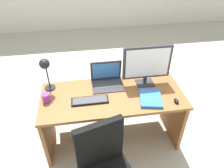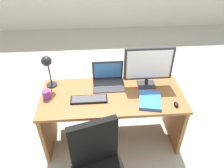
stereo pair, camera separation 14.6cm
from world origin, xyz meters
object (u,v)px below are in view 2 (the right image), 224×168
at_px(coffee_mug, 47,95).
at_px(desk_lamp, 47,65).
at_px(desk, 112,107).
at_px(book, 150,100).
at_px(laptop, 108,77).
at_px(monitor, 149,65).
at_px(mouse, 176,104).
at_px(keyboard, 89,99).

bearing_deg(coffee_mug, desk_lamp, 85.45).
height_order(desk, book, book).
bearing_deg(desk_lamp, laptop, 3.19).
distance_m(desk_lamp, coffee_mug, 0.32).
distance_m(monitor, desk_lamp, 1.09).
bearing_deg(mouse, keyboard, 170.04).
bearing_deg(desk, desk_lamp, 167.56).
distance_m(keyboard, mouse, 0.90).
distance_m(desk, mouse, 0.74).
relative_size(desk, book, 4.69).
xyz_separation_m(desk, mouse, (0.64, -0.28, 0.24)).
relative_size(desk, monitor, 2.90).
xyz_separation_m(monitor, keyboard, (-0.66, -0.22, -0.26)).
xyz_separation_m(keyboard, desk_lamp, (-0.43, 0.27, 0.28)).
bearing_deg(coffee_mug, mouse, -9.38).
bearing_deg(coffee_mug, desk, 4.57).
height_order(desk, coffee_mug, coffee_mug).
height_order(desk, monitor, monitor).
height_order(laptop, desk_lamp, desk_lamp).
bearing_deg(laptop, book, -41.92).
height_order(desk_lamp, book, desk_lamp).
bearing_deg(mouse, coffee_mug, 170.62).
bearing_deg(desk, keyboard, -154.43).
bearing_deg(book, desk_lamp, 162.37).
distance_m(monitor, mouse, 0.51).
distance_m(desk, book, 0.49).
xyz_separation_m(laptop, mouse, (0.67, -0.46, -0.06)).
height_order(laptop, book, laptop).
bearing_deg(monitor, mouse, -58.24).
relative_size(monitor, keyboard, 1.38).
bearing_deg(keyboard, desk_lamp, 147.84).
relative_size(keyboard, coffee_mug, 3.60).
relative_size(laptop, coffee_mug, 3.31).
relative_size(monitor, desk_lamp, 1.36).
bearing_deg(desk, laptop, 99.70).
distance_m(monitor, coffee_mug, 1.14).
relative_size(keyboard, mouse, 4.94).
bearing_deg(book, mouse, -19.17).
xyz_separation_m(mouse, desk_lamp, (-1.32, 0.43, 0.27)).
xyz_separation_m(monitor, desk_lamp, (-1.09, 0.05, 0.02)).
bearing_deg(book, coffee_mug, 173.00).
bearing_deg(desk_lamp, monitor, -2.77).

